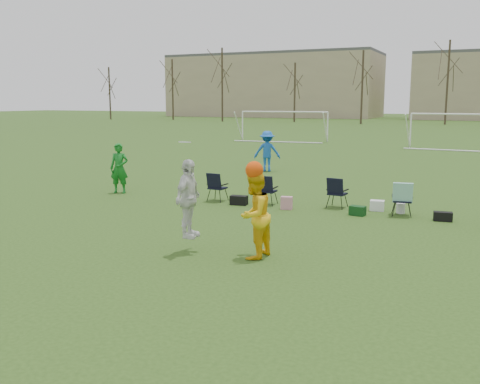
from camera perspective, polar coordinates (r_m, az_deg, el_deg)
The scene contains 8 objects.
ground at distance 10.29m, azimuth -8.48°, elevation -9.38°, with size 260.00×260.00×0.00m, color #294916.
fielder_green_near at distance 19.90m, azimuth -12.76°, elevation 2.48°, with size 0.67×0.44×1.82m, color #136E20.
fielder_blue at distance 25.49m, azimuth 2.91°, elevation 4.37°, with size 1.24×0.71×1.92m, color blue.
center_contest at distance 11.50m, azimuth -1.18°, elevation -1.68°, with size 2.11×1.28×2.49m.
sideline_setup at distance 16.48m, azimuth 12.97°, elevation -0.35°, with size 9.37×1.40×1.78m.
goal_left at distance 44.84m, azimuth 4.71°, elevation 7.92°, with size 7.39×0.76×2.46m.
goal_mid at distance 40.15m, azimuth 22.93°, elevation 6.97°, with size 7.40×0.63×2.46m.
tree_line at distance 78.13m, azimuth 21.33°, elevation 10.40°, with size 110.28×3.28×11.40m.
Camera 1 is at (5.38, -8.10, 3.36)m, focal length 40.00 mm.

